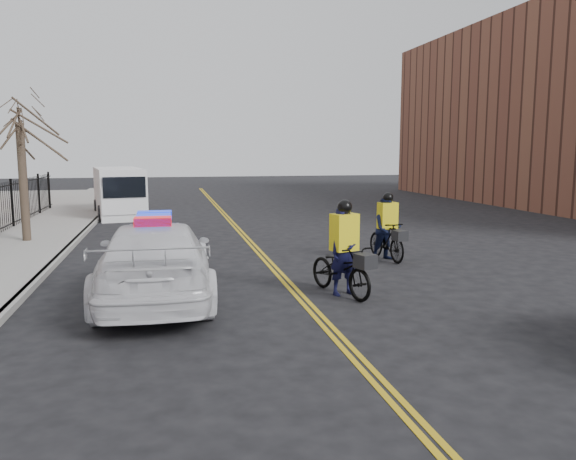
% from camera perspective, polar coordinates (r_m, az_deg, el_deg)
% --- Properties ---
extents(ground, '(120.00, 120.00, 0.00)m').
position_cam_1_polar(ground, '(11.44, 2.63, -8.29)').
color(ground, black).
rests_on(ground, ground).
extents(center_line_left, '(0.10, 60.00, 0.01)m').
position_cam_1_polar(center_line_left, '(19.08, -3.76, -1.64)').
color(center_line_left, gold).
rests_on(center_line_left, ground).
extents(center_line_right, '(0.10, 60.00, 0.01)m').
position_cam_1_polar(center_line_right, '(19.10, -3.29, -1.63)').
color(center_line_right, gold).
rests_on(center_line_right, ground).
extents(sidewalk, '(3.00, 60.00, 0.15)m').
position_cam_1_polar(sidewalk, '(19.44, -25.96, -2.06)').
color(sidewalk, gray).
rests_on(sidewalk, ground).
extents(curb, '(0.20, 60.00, 0.15)m').
position_cam_1_polar(curb, '(19.13, -21.59, -1.96)').
color(curb, gray).
rests_on(curb, ground).
extents(street_tree, '(3.20, 3.20, 4.80)m').
position_cam_1_polar(street_tree, '(21.15, -25.53, 8.15)').
color(street_tree, '#342A1F').
rests_on(street_tree, sidewalk).
extents(police_cruiser, '(2.47, 5.92, 1.87)m').
position_cam_1_polar(police_cruiser, '(12.46, -13.33, -3.06)').
color(police_cruiser, white).
rests_on(police_cruiser, ground).
extents(cargo_van, '(2.95, 5.91, 2.37)m').
position_cam_1_polar(cargo_van, '(28.82, -16.77, 3.63)').
color(cargo_van, white).
rests_on(cargo_van, ground).
extents(cyclist_near, '(1.40, 2.32, 2.15)m').
position_cam_1_polar(cyclist_near, '(12.66, 5.73, -3.24)').
color(cyclist_near, black).
rests_on(cyclist_near, ground).
extents(cyclist_far, '(0.98, 2.04, 2.01)m').
position_cam_1_polar(cyclist_far, '(16.80, 10.05, -0.36)').
color(cyclist_far, black).
rests_on(cyclist_far, ground).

